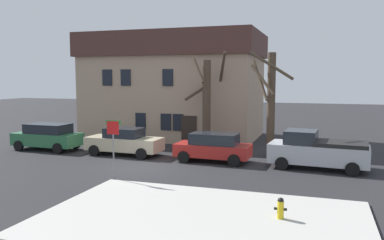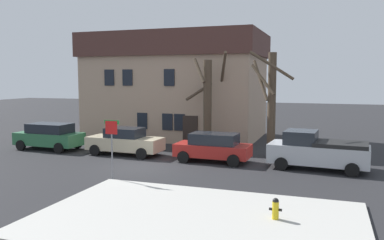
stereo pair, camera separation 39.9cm
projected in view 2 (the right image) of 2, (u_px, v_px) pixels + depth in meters
name	position (u px, v px, depth m)	size (l,w,h in m)	color
ground_plane	(141.00, 167.00, 21.26)	(120.00, 120.00, 0.00)	#262628
sidewalk_slab	(197.00, 219.00, 13.27)	(10.89, 7.06, 0.12)	#B7B5AD
building_main	(177.00, 85.00, 32.49)	(13.94, 8.26, 8.25)	tan
tree_bare_near	(208.00, 101.00, 26.43)	(3.09, 2.63, 6.47)	#4C3D2D
tree_bare_mid	(271.00, 101.00, 23.81)	(2.65, 1.68, 6.33)	#4C3D2D
car_green_wagon	(49.00, 136.00, 26.55)	(4.55, 2.17, 1.75)	#2D6B42
car_beige_sedan	(125.00, 141.00, 24.66)	(4.77, 2.06, 1.70)	#C6B793
car_red_wagon	(213.00, 147.00, 22.60)	(4.29, 2.07, 1.65)	#AD231E
pickup_truck_silver	(317.00, 151.00, 20.78)	(5.17, 2.63, 2.00)	#B7BABF
fire_hydrant	(276.00, 208.00, 13.09)	(0.42, 0.22, 0.71)	gold
street_sign_pole	(112.00, 139.00, 18.27)	(0.76, 0.07, 2.83)	slate
bicycle_leaning	(134.00, 141.00, 27.71)	(1.74, 0.25, 1.03)	black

